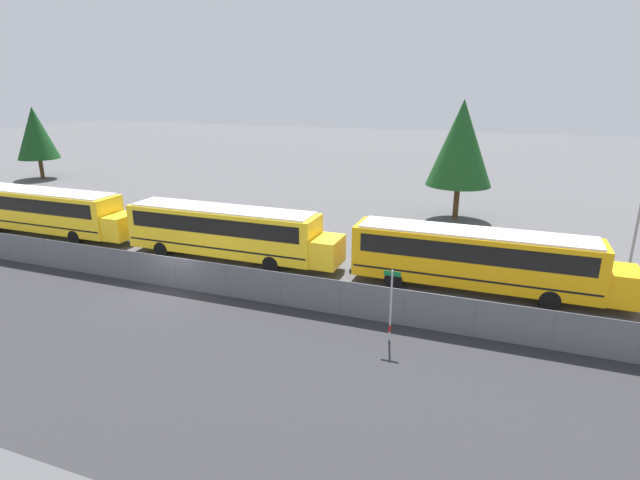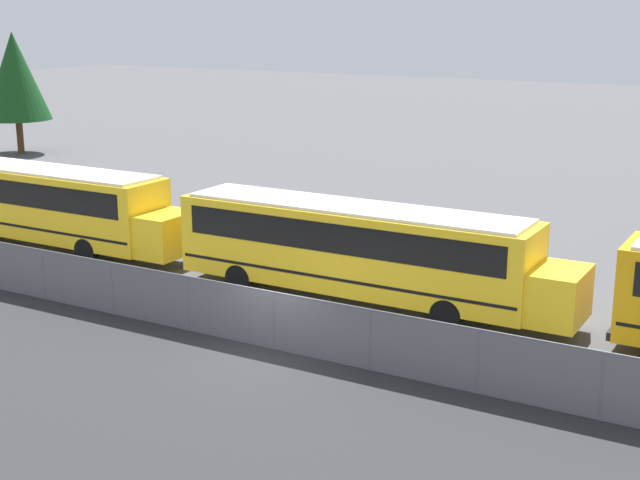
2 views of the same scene
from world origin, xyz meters
The scene contains 6 objects.
ground_plane centered at (0.00, 0.00, 0.00)m, with size 200.00×200.00×0.00m, color #4C4C4F.
road_strip centered at (0.00, -6.00, 0.00)m, with size 118.34×12.00×0.01m.
fence centered at (0.00, 0.00, 0.88)m, with size 84.41×0.07×1.72m.
school_bus_1 centered at (-14.40, 4.98, 1.91)m, with size 13.70×2.48×3.23m.
school_bus_2 centered at (0.17, 4.95, 1.91)m, with size 13.70×2.48×3.23m.
tree_0 centered at (-34.11, 21.63, 5.11)m, with size 4.40×4.40×7.99m.
Camera 2 is at (12.91, -19.85, 9.30)m, focal length 50.00 mm.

